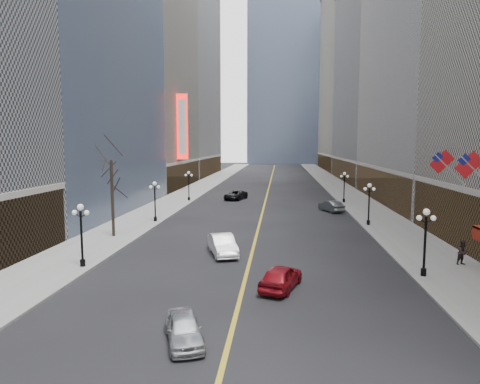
% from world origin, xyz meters
% --- Properties ---
extents(sidewalk_east, '(6.00, 230.00, 0.15)m').
position_xyz_m(sidewalk_east, '(14.00, 70.00, 0.07)').
color(sidewalk_east, gray).
rests_on(sidewalk_east, ground).
extents(sidewalk_west, '(6.00, 230.00, 0.15)m').
position_xyz_m(sidewalk_west, '(-14.00, 70.00, 0.07)').
color(sidewalk_west, gray).
rests_on(sidewalk_west, ground).
extents(lane_line, '(0.25, 200.00, 0.02)m').
position_xyz_m(lane_line, '(0.00, 80.00, 0.01)').
color(lane_line, gold).
rests_on(lane_line, ground).
extents(bldg_east_c, '(26.60, 40.60, 48.80)m').
position_xyz_m(bldg_east_c, '(29.88, 106.00, 24.18)').
color(bldg_east_c, gray).
rests_on(bldg_east_c, ground).
extents(bldg_east_d, '(26.60, 46.60, 62.80)m').
position_xyz_m(bldg_east_d, '(29.90, 149.00, 31.17)').
color(bldg_east_d, '#AAA18D').
rests_on(bldg_east_d, ground).
extents(bldg_west_c, '(26.60, 30.60, 50.80)m').
position_xyz_m(bldg_west_c, '(-29.88, 87.00, 25.19)').
color(bldg_west_c, '#AAA18D').
rests_on(bldg_west_c, ground).
extents(bldg_west_d, '(26.60, 38.60, 72.80)m').
position_xyz_m(bldg_west_d, '(-29.92, 121.00, 36.17)').
color(bldg_west_d, '#BAB7B1').
rests_on(bldg_west_d, ground).
extents(streetlamp_east_1, '(1.26, 0.44, 4.52)m').
position_xyz_m(streetlamp_east_1, '(11.80, 30.00, 2.90)').
color(streetlamp_east_1, black).
rests_on(streetlamp_east_1, sidewalk_east).
extents(streetlamp_east_2, '(1.26, 0.44, 4.52)m').
position_xyz_m(streetlamp_east_2, '(11.80, 48.00, 2.90)').
color(streetlamp_east_2, black).
rests_on(streetlamp_east_2, sidewalk_east).
extents(streetlamp_east_3, '(1.26, 0.44, 4.52)m').
position_xyz_m(streetlamp_east_3, '(11.80, 66.00, 2.90)').
color(streetlamp_east_3, black).
rests_on(streetlamp_east_3, sidewalk_east).
extents(streetlamp_west_1, '(1.26, 0.44, 4.52)m').
position_xyz_m(streetlamp_west_1, '(-11.80, 30.00, 2.90)').
color(streetlamp_west_1, black).
rests_on(streetlamp_west_1, sidewalk_west).
extents(streetlamp_west_2, '(1.26, 0.44, 4.52)m').
position_xyz_m(streetlamp_west_2, '(-11.80, 48.00, 2.90)').
color(streetlamp_west_2, black).
rests_on(streetlamp_west_2, sidewalk_west).
extents(streetlamp_west_3, '(1.26, 0.44, 4.52)m').
position_xyz_m(streetlamp_west_3, '(-11.80, 66.00, 2.90)').
color(streetlamp_west_3, black).
rests_on(streetlamp_west_3, sidewalk_west).
extents(flag_4, '(2.87, 0.12, 2.87)m').
position_xyz_m(flag_4, '(15.31, 32.00, 7.29)').
color(flag_4, '#B2B2B7').
rests_on(flag_4, ground).
extents(flag_5, '(2.87, 0.12, 2.87)m').
position_xyz_m(flag_5, '(15.31, 37.00, 7.29)').
color(flag_5, '#B2B2B7').
rests_on(flag_5, ground).
extents(theatre_marquee, '(2.00, 0.55, 12.00)m').
position_xyz_m(theatre_marquee, '(-15.88, 80.00, 12.00)').
color(theatre_marquee, red).
rests_on(theatre_marquee, ground).
extents(tree_west_far, '(3.60, 3.60, 7.92)m').
position_xyz_m(tree_west_far, '(-13.50, 40.00, 6.24)').
color(tree_west_far, '#2D231C').
rests_on(tree_west_far, sidewalk_west).
extents(car_nb_near, '(2.73, 4.14, 1.31)m').
position_xyz_m(car_nb_near, '(-2.00, 19.36, 0.65)').
color(car_nb_near, '#B4B8BD').
rests_on(car_nb_near, ground).
extents(car_nb_mid, '(3.16, 5.20, 1.62)m').
position_xyz_m(car_nb_mid, '(-2.31, 34.71, 0.81)').
color(car_nb_mid, white).
rests_on(car_nb_mid, ground).
extents(car_nb_far, '(3.85, 5.76, 1.47)m').
position_xyz_m(car_nb_far, '(-4.79, 68.57, 0.73)').
color(car_nb_far, black).
rests_on(car_nb_far, ground).
extents(car_sb_mid, '(3.03, 4.75, 1.51)m').
position_xyz_m(car_sb_mid, '(2.34, 26.97, 0.75)').
color(car_sb_mid, maroon).
rests_on(car_sb_mid, ground).
extents(car_sb_far, '(3.21, 4.75, 1.48)m').
position_xyz_m(car_sb_far, '(8.95, 57.65, 0.74)').
color(car_sb_far, '#464B4D').
rests_on(car_sb_far, ground).
extents(ped_east_walk, '(0.99, 0.77, 1.80)m').
position_xyz_m(ped_east_walk, '(15.48, 32.96, 1.05)').
color(ped_east_walk, black).
rests_on(ped_east_walk, sidewalk_east).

